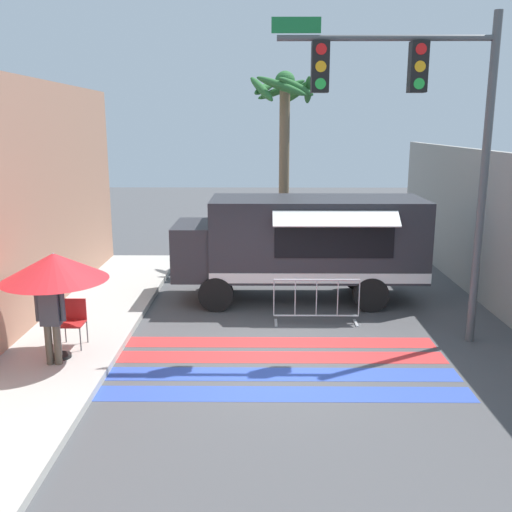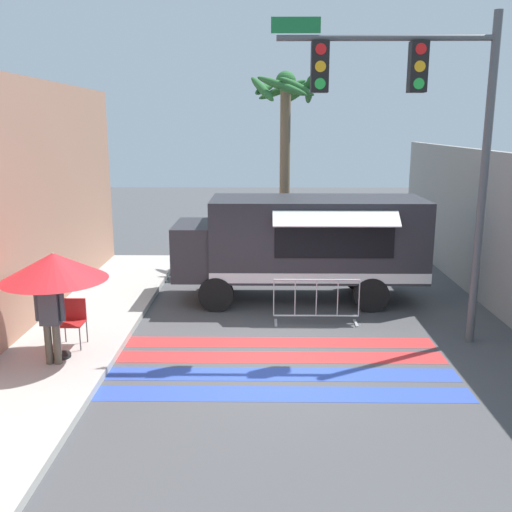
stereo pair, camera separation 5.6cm
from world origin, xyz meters
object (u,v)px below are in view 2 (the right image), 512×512
at_px(folding_chair, 73,318).
at_px(barricade_front, 316,302).
at_px(food_truck, 298,240).
at_px(palm_tree, 285,124).
at_px(traffic_signal_pole, 420,115).
at_px(vendor_person, 50,317).
at_px(patio_umbrella, 54,267).

height_order(folding_chair, barricade_front, folding_chair).
relative_size(food_truck, barricade_front, 3.20).
distance_m(folding_chair, palm_tree, 9.19).
bearing_deg(palm_tree, barricade_front, -84.63).
relative_size(folding_chair, palm_tree, 0.15).
distance_m(folding_chair, barricade_front, 5.11).
relative_size(folding_chair, barricade_front, 0.47).
height_order(traffic_signal_pole, barricade_front, traffic_signal_pole).
bearing_deg(traffic_signal_pole, folding_chair, -174.72).
height_order(vendor_person, palm_tree, palm_tree).
relative_size(traffic_signal_pole, folding_chair, 7.04).
height_order(patio_umbrella, palm_tree, palm_tree).
height_order(traffic_signal_pole, folding_chair, traffic_signal_pole).
distance_m(food_truck, patio_umbrella, 6.12).
bearing_deg(food_truck, folding_chair, -142.86).
height_order(vendor_person, barricade_front, vendor_person).
bearing_deg(traffic_signal_pole, patio_umbrella, -169.39).
distance_m(vendor_person, barricade_front, 5.56).
xyz_separation_m(patio_umbrella, folding_chair, (0.05, 0.63, -1.17)).
relative_size(folding_chair, vendor_person, 0.57).
relative_size(traffic_signal_pole, barricade_front, 3.33).
xyz_separation_m(traffic_signal_pole, barricade_front, (-1.74, 1.02, -3.99)).
bearing_deg(barricade_front, patio_umbrella, -155.15).
height_order(traffic_signal_pole, palm_tree, traffic_signal_pole).
xyz_separation_m(food_truck, barricade_front, (0.32, -1.79, -1.02)).
xyz_separation_m(folding_chair, vendor_person, (-0.07, -0.92, 0.34)).
height_order(food_truck, folding_chair, food_truck).
bearing_deg(barricade_front, folding_chair, -161.38).
bearing_deg(traffic_signal_pole, vendor_person, -167.09).
bearing_deg(barricade_front, vendor_person, -152.59).
bearing_deg(patio_umbrella, folding_chair, 85.54).
xyz_separation_m(food_truck, vendor_person, (-4.59, -4.34, -0.50)).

